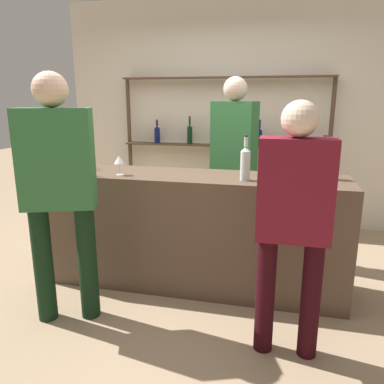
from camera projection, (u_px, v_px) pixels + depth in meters
ground_plane at (192, 282)px, 3.33m from camera, size 16.00×16.00×0.00m
bar_counter at (192, 231)px, 3.21m from camera, size 2.54×0.59×0.98m
back_wall at (226, 114)px, 4.78m from camera, size 4.14×0.12×2.80m
back_shelf at (225, 128)px, 4.65m from camera, size 2.57×0.18×1.85m
counter_bottle_0 at (71, 158)px, 3.10m from camera, size 0.08×0.08×0.35m
counter_bottle_1 at (245, 163)px, 2.85m from camera, size 0.08×0.08×0.35m
counter_bottle_2 at (323, 162)px, 2.91m from camera, size 0.09×0.09×0.34m
counter_bottle_3 at (71, 153)px, 3.38m from camera, size 0.09×0.09×0.36m
wine_glass at (119, 160)px, 3.06m from camera, size 0.09×0.09×0.16m
customer_right at (293, 214)px, 2.21m from camera, size 0.43×0.21×1.59m
customer_left at (58, 183)px, 2.57m from camera, size 0.53×0.37×1.77m
server_behind_counter at (234, 152)px, 3.80m from camera, size 0.49×0.34×1.80m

